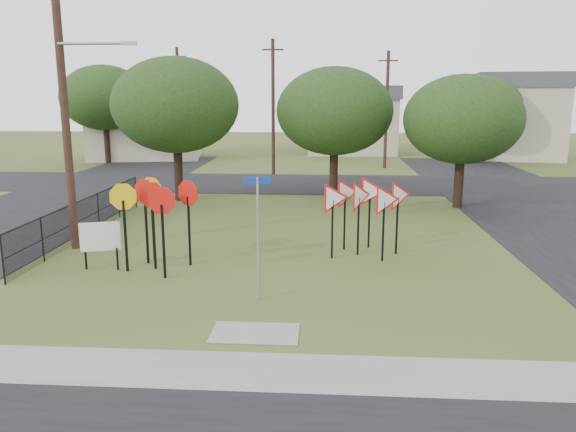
% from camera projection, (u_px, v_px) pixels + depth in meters
% --- Properties ---
extents(ground, '(140.00, 140.00, 0.00)m').
position_uv_depth(ground, '(266.00, 297.00, 15.15)').
color(ground, '#3A4B1C').
extents(sidewalk, '(30.00, 1.60, 0.02)m').
position_uv_depth(sidewalk, '(244.00, 371.00, 11.06)').
color(sidewalk, gray).
rests_on(sidewalk, ground).
extents(planting_strip, '(30.00, 0.80, 0.02)m').
position_uv_depth(planting_strip, '(234.00, 404.00, 9.88)').
color(planting_strip, '#3A4B1C').
rests_on(planting_strip, ground).
extents(street_left, '(8.00, 50.00, 0.02)m').
position_uv_depth(street_left, '(28.00, 214.00, 25.68)').
color(street_left, black).
rests_on(street_left, ground).
extents(street_right, '(8.00, 50.00, 0.02)m').
position_uv_depth(street_right, '(567.00, 222.00, 24.13)').
color(street_right, black).
rests_on(street_right, ground).
extents(street_far, '(60.00, 8.00, 0.02)m').
position_uv_depth(street_far, '(300.00, 183.00, 34.66)').
color(street_far, black).
rests_on(street_far, ground).
extents(curb_pad, '(2.00, 1.20, 0.02)m').
position_uv_depth(curb_pad, '(255.00, 333.00, 12.81)').
color(curb_pad, gray).
rests_on(curb_pad, ground).
extents(street_name_sign, '(0.66, 0.19, 3.29)m').
position_uv_depth(street_name_sign, '(258.00, 231.00, 14.61)').
color(street_name_sign, '#9B9FA4').
rests_on(street_name_sign, ground).
extents(stop_sign_cluster, '(2.59, 2.11, 2.77)m').
position_uv_depth(stop_sign_cluster, '(154.00, 204.00, 17.35)').
color(stop_sign_cluster, black).
rests_on(stop_sign_cluster, ground).
extents(yield_sign_cluster, '(3.19, 1.96, 2.61)m').
position_uv_depth(yield_sign_cluster, '(365.00, 199.00, 18.87)').
color(yield_sign_cluster, black).
rests_on(yield_sign_cluster, ground).
extents(info_board, '(1.17, 0.40, 1.51)m').
position_uv_depth(info_board, '(100.00, 238.00, 17.34)').
color(info_board, black).
rests_on(info_board, ground).
extents(utility_pole_main, '(3.55, 0.33, 10.00)m').
position_uv_depth(utility_pole_main, '(65.00, 99.00, 18.91)').
color(utility_pole_main, '#3E251C').
rests_on(utility_pole_main, ground).
extents(far_pole_a, '(1.40, 0.24, 9.00)m').
position_uv_depth(far_pole_a, '(273.00, 107.00, 37.73)').
color(far_pole_a, '#3E251C').
rests_on(far_pole_a, ground).
extents(far_pole_b, '(1.40, 0.24, 8.50)m').
position_uv_depth(far_pole_b, '(387.00, 109.00, 41.17)').
color(far_pole_b, '#3E251C').
rests_on(far_pole_b, ground).
extents(far_pole_c, '(1.40, 0.24, 9.00)m').
position_uv_depth(far_pole_c, '(179.00, 105.00, 44.10)').
color(far_pole_c, '#3E251C').
rests_on(far_pole_c, ground).
extents(fence_run, '(0.05, 11.55, 1.50)m').
position_uv_depth(fence_run, '(86.00, 216.00, 21.58)').
color(fence_run, black).
rests_on(fence_run, ground).
extents(house_left, '(10.58, 8.88, 7.20)m').
position_uv_depth(house_left, '(146.00, 115.00, 48.46)').
color(house_left, '#C2B59C').
rests_on(house_left, ground).
extents(house_mid, '(8.40, 8.40, 6.20)m').
position_uv_depth(house_mid, '(352.00, 119.00, 53.26)').
color(house_mid, '#C2B59C').
rests_on(house_mid, ground).
extents(house_right, '(8.30, 8.30, 7.20)m').
position_uv_depth(house_right, '(517.00, 116.00, 48.35)').
color(house_right, '#C2B59C').
rests_on(house_right, ground).
extents(tree_near_left, '(6.40, 6.40, 7.27)m').
position_uv_depth(tree_near_left, '(176.00, 105.00, 28.18)').
color(tree_near_left, black).
rests_on(tree_near_left, ground).
extents(tree_near_mid, '(6.00, 6.00, 6.80)m').
position_uv_depth(tree_near_mid, '(335.00, 111.00, 28.71)').
color(tree_near_mid, black).
rests_on(tree_near_mid, ground).
extents(tree_near_right, '(5.60, 5.60, 6.33)m').
position_uv_depth(tree_near_right, '(463.00, 119.00, 26.43)').
color(tree_near_right, black).
rests_on(tree_near_right, ground).
extents(tree_far_left, '(6.80, 6.80, 7.73)m').
position_uv_depth(tree_far_left, '(104.00, 98.00, 44.37)').
color(tree_far_left, black).
rests_on(tree_far_left, ground).
extents(tree_far_right, '(6.00, 6.00, 6.80)m').
position_uv_depth(tree_far_right, '(483.00, 106.00, 44.52)').
color(tree_far_right, black).
rests_on(tree_far_right, ground).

